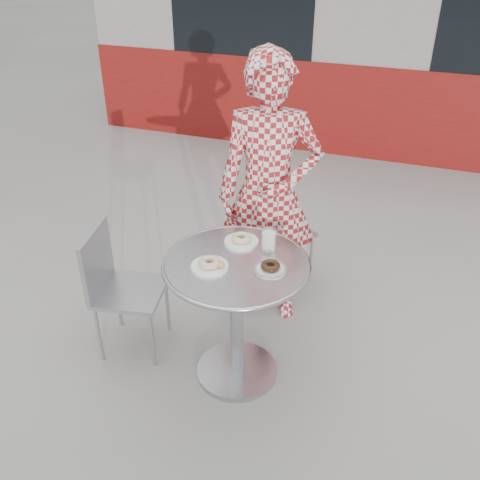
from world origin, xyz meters
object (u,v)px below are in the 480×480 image
(bistro_table, at_px, (237,292))
(milk_cup, at_px, (269,241))
(plate_checker, at_px, (270,268))
(plate_near, at_px, (210,264))
(seated_person, at_px, (269,194))
(chair_far, at_px, (279,255))
(chair_left, at_px, (132,313))
(plate_far, at_px, (241,240))

(bistro_table, relative_size, milk_cup, 6.30)
(milk_cup, bearing_deg, bistro_table, -124.71)
(bistro_table, height_order, plate_checker, plate_checker)
(bistro_table, relative_size, plate_checker, 4.60)
(plate_near, relative_size, plate_checker, 1.12)
(plate_near, bearing_deg, seated_person, 83.89)
(plate_checker, height_order, milk_cup, milk_cup)
(chair_far, height_order, chair_left, chair_left)
(chair_left, xyz_separation_m, seated_person, (0.66, 0.64, 0.62))
(bistro_table, xyz_separation_m, plate_checker, (0.19, -0.01, 0.21))
(chair_left, height_order, plate_near, plate_near)
(milk_cup, bearing_deg, chair_far, 100.41)
(plate_far, height_order, plate_near, plate_near)
(chair_far, height_order, seated_person, seated_person)
(chair_left, relative_size, milk_cup, 6.46)
(plate_far, relative_size, plate_checker, 1.10)
(seated_person, bearing_deg, bistro_table, -101.96)
(chair_far, distance_m, chair_left, 1.16)
(chair_left, relative_size, seated_person, 0.47)
(plate_far, bearing_deg, plate_checker, -41.67)
(plate_near, xyz_separation_m, milk_cup, (0.23, 0.26, 0.04))
(bistro_table, bearing_deg, milk_cup, 55.29)
(chair_left, height_order, plate_far, plate_far)
(plate_near, bearing_deg, milk_cup, 48.69)
(chair_far, xyz_separation_m, milk_cup, (0.15, -0.79, 0.61))
(seated_person, xyz_separation_m, plate_checker, (0.22, -0.67, -0.06))
(seated_person, height_order, plate_far, seated_person)
(bistro_table, relative_size, chair_far, 1.02)
(milk_cup, bearing_deg, plate_near, -131.31)
(plate_near, bearing_deg, chair_left, 169.58)
(bistro_table, relative_size, chair_left, 0.98)
(seated_person, xyz_separation_m, milk_cup, (0.15, -0.49, -0.02))
(plate_checker, bearing_deg, plate_near, -164.98)
(chair_left, bearing_deg, chair_far, -45.84)
(chair_far, xyz_separation_m, seated_person, (-0.00, -0.30, 0.63))
(chair_left, height_order, seated_person, seated_person)
(plate_near, relative_size, milk_cup, 1.54)
(chair_left, xyz_separation_m, milk_cup, (0.81, 0.16, 0.60))
(bistro_table, relative_size, plate_far, 4.19)
(chair_far, height_order, plate_checker, plate_checker)
(milk_cup, bearing_deg, plate_far, 172.75)
(chair_left, bearing_deg, milk_cup, -89.89)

